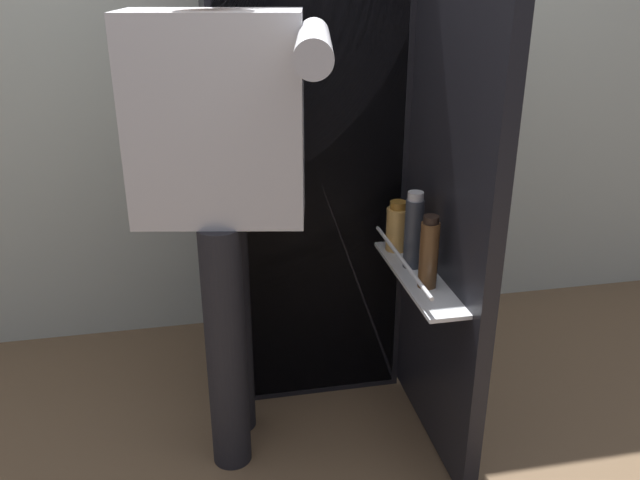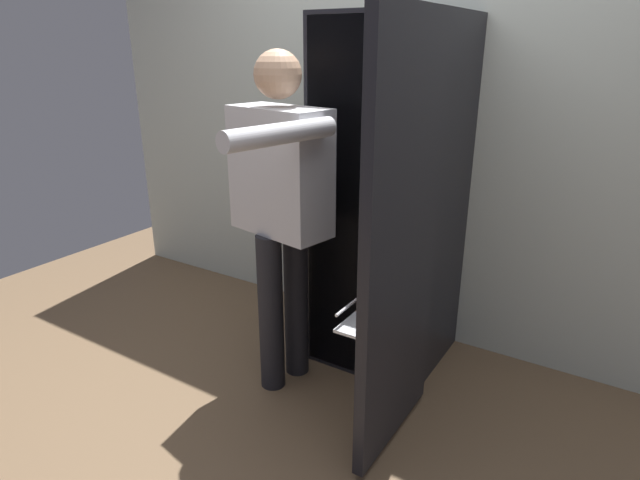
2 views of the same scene
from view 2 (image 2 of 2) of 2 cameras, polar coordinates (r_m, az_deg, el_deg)
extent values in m
plane|color=brown|center=(2.64, 1.32, -17.03)|extent=(5.57, 5.57, 0.00)
cube|color=beige|center=(2.95, 10.84, 12.43)|extent=(4.40, 0.10, 2.44)
cube|color=black|center=(2.70, 7.54, 4.39)|extent=(0.63, 0.61, 1.75)
cube|color=white|center=(2.44, 4.56, 2.81)|extent=(0.59, 0.01, 1.71)
cube|color=white|center=(2.48, 5.05, 2.84)|extent=(0.55, 0.09, 0.01)
cube|color=black|center=(2.03, 8.80, -0.69)|extent=(0.05, 0.62, 1.71)
cube|color=white|center=(2.17, 6.40, -7.20)|extent=(0.12, 0.53, 0.01)
cylinder|color=silver|center=(2.17, 5.19, -5.44)|extent=(0.01, 0.51, 0.01)
cylinder|color=brown|center=(2.07, 5.55, -5.49)|extent=(0.05, 0.05, 0.19)
cylinder|color=black|center=(2.02, 5.66, -2.75)|extent=(0.04, 0.04, 0.02)
cylinder|color=tan|center=(2.31, 8.48, -3.56)|extent=(0.07, 0.07, 0.14)
cylinder|color=#996623|center=(2.27, 8.58, -1.68)|extent=(0.05, 0.05, 0.02)
cylinder|color=#333842|center=(2.18, 7.26, -3.91)|extent=(0.06, 0.06, 0.21)
cylinder|color=silver|center=(2.13, 7.40, -0.97)|extent=(0.05, 0.05, 0.03)
cylinder|color=black|center=(2.66, -2.58, -6.69)|extent=(0.12, 0.12, 0.79)
cylinder|color=black|center=(2.56, -5.31, -7.91)|extent=(0.12, 0.12, 0.79)
cube|color=silver|center=(2.38, -4.31, 7.38)|extent=(0.50, 0.30, 0.56)
sphere|color=tan|center=(2.32, -4.58, 17.39)|extent=(0.21, 0.21, 0.21)
cylinder|color=silver|center=(2.54, -0.37, 7.74)|extent=(0.08, 0.08, 0.53)
cylinder|color=silver|center=(1.99, -4.26, 11.37)|extent=(0.18, 0.53, 0.08)
camera|label=1|loc=(1.46, -54.93, 6.36)|focal=36.99mm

